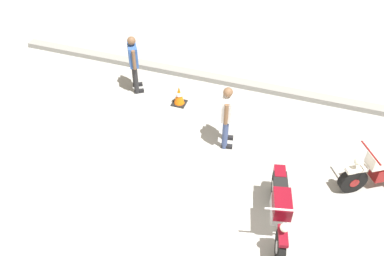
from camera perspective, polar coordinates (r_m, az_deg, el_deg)
ground_plane at (r=8.73m, az=-0.10°, el=-11.09°), size 40.00×40.00×0.00m
curb_edge at (r=11.96m, az=7.17°, el=5.83°), size 14.00×0.30×0.15m
motorcycle_maroon_cruiser at (r=8.28m, az=11.65°, el=-10.39°), size 0.76×2.06×1.09m
person_in_white_shirt at (r=9.56m, az=4.68°, el=1.94°), size 0.38×0.63×1.59m
person_in_blue_shirt at (r=11.41m, az=-7.83°, el=8.90°), size 0.48×0.59×1.62m
traffic_cone at (r=11.14m, az=-1.74°, el=4.36°), size 0.36×0.36×0.53m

